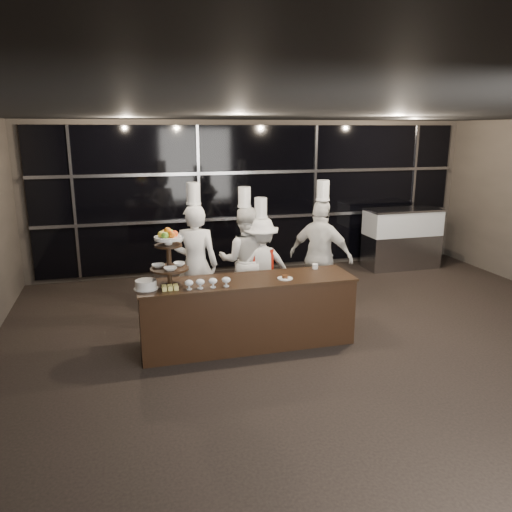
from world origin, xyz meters
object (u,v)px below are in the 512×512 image
object	(u,v)px
layer_cake	(146,285)
chef_b	(245,259)
display_stand	(169,253)
chef_c	(261,265)
display_case	(402,235)
buffet_counter	(247,312)
chef_d	(321,256)
chef_a	(195,263)

from	to	relation	value
layer_cake	chef_b	distance (m)	2.04
display_stand	chef_c	world-z (taller)	chef_c
display_case	chef_b	distance (m)	4.15
buffet_counter	chef_c	world-z (taller)	chef_c
layer_cake	chef_d	xyz separation A→B (m)	(2.73, 1.01, -0.07)
chef_b	chef_d	xyz separation A→B (m)	(1.15, -0.28, 0.05)
buffet_counter	layer_cake	size ratio (longest dim) A/B	9.47
display_case	chef_a	world-z (taller)	chef_a
chef_a	chef_c	bearing A→B (deg)	10.30
layer_cake	chef_b	world-z (taller)	chef_b
chef_c	chef_d	xyz separation A→B (m)	(0.93, -0.18, 0.13)
display_case	chef_c	size ratio (longest dim) A/B	0.84
display_case	chef_a	xyz separation A→B (m)	(-4.59, -1.99, 0.24)
display_case	chef_c	distance (m)	3.98
display_case	chef_a	bearing A→B (deg)	-156.63
buffet_counter	chef_d	size ratio (longest dim) A/B	1.36
layer_cake	display_case	size ratio (longest dim) A/B	0.19
display_stand	layer_cake	distance (m)	0.47
buffet_counter	display_stand	world-z (taller)	display_stand
buffet_counter	chef_b	xyz separation A→B (m)	(0.27, 1.24, 0.39)
display_stand	layer_cake	bearing A→B (deg)	-170.52
chef_b	chef_c	bearing A→B (deg)	-23.22
display_case	chef_b	bearing A→B (deg)	-155.82
layer_cake	chef_c	world-z (taller)	chef_c
layer_cake	display_stand	bearing A→B (deg)	9.48
buffet_counter	chef_a	world-z (taller)	chef_a
layer_cake	chef_a	bearing A→B (deg)	52.85
display_stand	chef_c	xyz separation A→B (m)	(1.50, 1.14, -0.56)
display_stand	chef_a	distance (m)	1.14
display_stand	display_case	bearing A→B (deg)	30.17
display_stand	chef_b	xyz separation A→B (m)	(1.27, 1.24, -0.48)
layer_cake	display_case	xyz separation A→B (m)	(5.36, 2.99, -0.29)
buffet_counter	chef_c	size ratio (longest dim) A/B	1.55
chef_d	chef_b	bearing A→B (deg)	166.38
buffet_counter	display_stand	size ratio (longest dim) A/B	3.81
display_case	chef_d	bearing A→B (deg)	-143.04
buffet_counter	layer_cake	bearing A→B (deg)	-177.80
buffet_counter	chef_d	world-z (taller)	chef_d
display_stand	chef_a	xyz separation A→B (m)	(0.46, 0.95, -0.41)
chef_c	chef_d	world-z (taller)	chef_d
chef_b	chef_d	bearing A→B (deg)	-13.62
chef_b	chef_a	bearing A→B (deg)	-160.51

